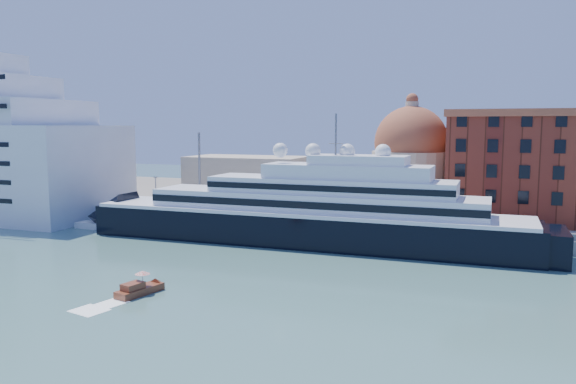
% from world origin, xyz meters
% --- Properties ---
extents(ground, '(400.00, 400.00, 0.00)m').
position_xyz_m(ground, '(0.00, 0.00, 0.00)').
color(ground, '#3B6763').
rests_on(ground, ground).
extents(quay, '(180.00, 10.00, 2.50)m').
position_xyz_m(quay, '(0.00, 34.00, 1.25)').
color(quay, gray).
rests_on(quay, ground).
extents(land, '(260.00, 72.00, 2.00)m').
position_xyz_m(land, '(0.00, 75.00, 1.00)').
color(land, slate).
rests_on(land, ground).
extents(quay_fence, '(180.00, 0.10, 1.20)m').
position_xyz_m(quay_fence, '(0.00, 29.50, 3.10)').
color(quay_fence, slate).
rests_on(quay_fence, quay).
extents(superyacht, '(94.32, 13.08, 28.19)m').
position_xyz_m(superyacht, '(4.50, 23.00, 4.86)').
color(superyacht, black).
rests_on(superyacht, ground).
extents(service_barge, '(10.50, 3.57, 2.36)m').
position_xyz_m(service_barge, '(-38.33, 22.35, 0.68)').
color(service_barge, white).
rests_on(service_barge, ground).
extents(water_taxi, '(3.72, 7.07, 3.20)m').
position_xyz_m(water_taxi, '(-2.42, -14.94, 0.77)').
color(water_taxi, maroon).
rests_on(water_taxi, ground).
extents(warehouse, '(43.00, 19.00, 23.25)m').
position_xyz_m(warehouse, '(52.00, 52.00, 13.79)').
color(warehouse, maroon).
rests_on(warehouse, land).
extents(church, '(66.00, 18.00, 25.50)m').
position_xyz_m(church, '(6.39, 57.72, 10.91)').
color(church, beige).
rests_on(church, land).
extents(lamp_posts, '(120.80, 2.40, 18.00)m').
position_xyz_m(lamp_posts, '(-12.67, 32.27, 9.84)').
color(lamp_posts, slate).
rests_on(lamp_posts, quay).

